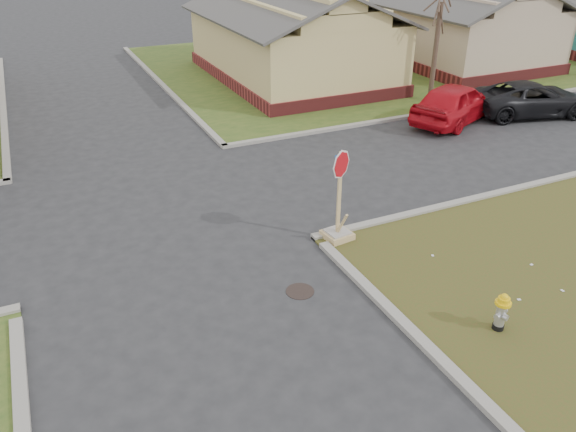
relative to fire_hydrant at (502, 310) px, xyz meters
name	(u,v)px	position (x,y,z in m)	size (l,w,h in m)	color
ground	(199,304)	(-5.24, 3.40, -0.52)	(120.00, 120.00, 0.00)	#252527
verge_far_right	(456,51)	(16.76, 21.40, -0.49)	(37.00, 19.00, 0.05)	#334D1B
curbs	(147,208)	(-5.24, 8.40, -0.52)	(80.00, 40.00, 0.12)	gray
manhole	(300,291)	(-3.04, 2.90, -0.51)	(0.64, 0.64, 0.01)	black
side_house_yellow	(291,35)	(4.76, 19.90, 1.67)	(7.60, 11.60, 4.70)	maroon
side_house_tan	(451,21)	(14.76, 19.90, 1.67)	(7.60, 11.60, 4.70)	maroon
tree_mid_right	(435,53)	(8.76, 13.60, 1.63)	(0.22, 0.22, 4.20)	#3A2B21
fire_hydrant	(502,310)	(0.00, 0.00, 0.00)	(0.32, 0.32, 0.85)	black
stop_sign	(338,220)	(-1.16, 4.55, 0.06)	(0.69, 0.68, 2.44)	tan
red_sedan	(456,102)	(7.80, 10.82, 0.29)	(1.91, 4.75, 1.62)	red
dark_pickup	(532,99)	(11.31, 10.20, 0.17)	(2.29, 4.97, 1.38)	black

